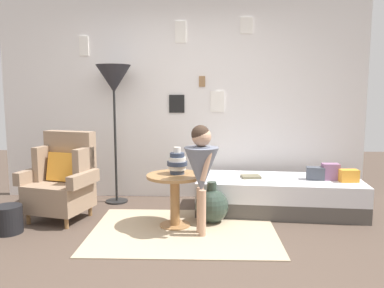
# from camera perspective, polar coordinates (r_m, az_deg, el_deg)

# --- Properties ---
(ground_plane) EXTENTS (12.00, 12.00, 0.00)m
(ground_plane) POSITION_cam_1_polar(r_m,az_deg,el_deg) (3.54, -3.01, -15.87)
(ground_plane) COLOR #4C3D33
(gallery_wall) EXTENTS (4.80, 0.12, 2.60)m
(gallery_wall) POSITION_cam_1_polar(r_m,az_deg,el_deg) (5.19, -1.33, 6.44)
(gallery_wall) COLOR silver
(gallery_wall) RESTS_ON ground
(rug) EXTENTS (1.87, 1.38, 0.01)m
(rug) POSITION_cam_1_polar(r_m,az_deg,el_deg) (4.06, -1.22, -12.64)
(rug) COLOR tan
(rug) RESTS_ON ground
(armchair) EXTENTS (0.86, 0.73, 0.97)m
(armchair) POSITION_cam_1_polar(r_m,az_deg,el_deg) (4.58, -18.49, -5.01)
(armchair) COLOR olive
(armchair) RESTS_ON ground
(daybed) EXTENTS (1.97, 0.97, 0.40)m
(daybed) POSITION_cam_1_polar(r_m,az_deg,el_deg) (4.76, 12.55, -7.30)
(daybed) COLOR #4C4742
(daybed) RESTS_ON ground
(pillow_head) EXTENTS (0.21, 0.13, 0.14)m
(pillow_head) POSITION_cam_1_polar(r_m,az_deg,el_deg) (4.75, 22.04, -4.34)
(pillow_head) COLOR orange
(pillow_head) RESTS_ON daybed
(pillow_mid) EXTENTS (0.19, 0.12, 0.19)m
(pillow_mid) POSITION_cam_1_polar(r_m,az_deg,el_deg) (4.78, 19.67, -3.85)
(pillow_mid) COLOR gray
(pillow_mid) RESTS_ON daybed
(pillow_back) EXTENTS (0.22, 0.15, 0.15)m
(pillow_back) POSITION_cam_1_polar(r_m,az_deg,el_deg) (4.74, 17.68, -4.13)
(pillow_back) COLOR #474C56
(pillow_back) RESTS_ON daybed
(side_table) EXTENTS (0.59, 0.59, 0.56)m
(side_table) POSITION_cam_1_polar(r_m,az_deg,el_deg) (4.09, -2.54, -6.66)
(side_table) COLOR #9E7042
(side_table) RESTS_ON ground
(vase_striped) EXTENTS (0.21, 0.21, 0.28)m
(vase_striped) POSITION_cam_1_polar(r_m,az_deg,el_deg) (4.07, -2.13, -2.77)
(vase_striped) COLOR #2D384C
(vase_striped) RESTS_ON side_table
(floor_lamp) EXTENTS (0.43, 0.43, 1.75)m
(floor_lamp) POSITION_cam_1_polar(r_m,az_deg,el_deg) (4.97, -11.43, 8.77)
(floor_lamp) COLOR black
(floor_lamp) RESTS_ON ground
(person_child) EXTENTS (0.34, 0.34, 1.10)m
(person_child) POSITION_cam_1_polar(r_m,az_deg,el_deg) (3.78, 1.38, -3.22)
(person_child) COLOR tan
(person_child) RESTS_ON ground
(book_on_daybed) EXTENTS (0.24, 0.19, 0.03)m
(book_on_daybed) POSITION_cam_1_polar(r_m,az_deg,el_deg) (4.67, 8.63, -4.76)
(book_on_daybed) COLOR #6D664E
(book_on_daybed) RESTS_ON daybed
(demijohn_near) EXTENTS (0.37, 0.37, 0.45)m
(demijohn_near) POSITION_cam_1_polar(r_m,az_deg,el_deg) (4.27, 2.91, -9.04)
(demijohn_near) COLOR #2D3D33
(demijohn_near) RESTS_ON ground
(magazine_basket) EXTENTS (0.28, 0.28, 0.28)m
(magazine_basket) POSITION_cam_1_polar(r_m,az_deg,el_deg) (4.39, -25.42, -9.98)
(magazine_basket) COLOR black
(magazine_basket) RESTS_ON ground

